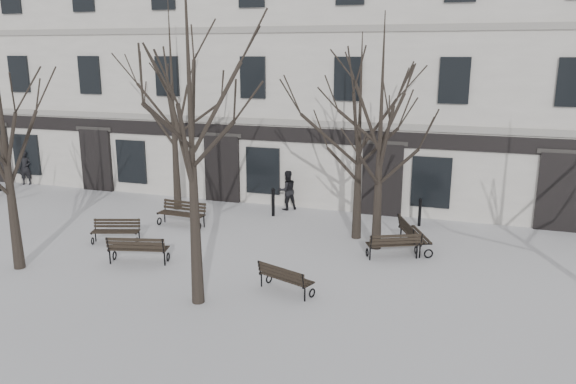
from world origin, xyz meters
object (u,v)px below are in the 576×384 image
at_px(bench_4, 394,244).
at_px(bench_5, 413,234).
at_px(tree_1, 0,107).
at_px(bench_0, 116,230).
at_px(tree_2, 190,91).
at_px(bench_1, 138,248).
at_px(bench_2, 285,277).
at_px(bench_3, 182,213).

height_order(bench_4, bench_5, bench_5).
xyz_separation_m(tree_1, bench_0, (1.42, 2.96, -4.45)).
height_order(tree_2, bench_0, tree_2).
relative_size(bench_1, bench_4, 1.07).
distance_m(bench_1, bench_5, 8.94).
xyz_separation_m(bench_4, bench_5, (0.46, 1.06, 0.06)).
distance_m(tree_2, bench_1, 6.17).
bearing_deg(bench_1, bench_5, -167.01).
bearing_deg(tree_1, bench_2, 5.62).
distance_m(tree_1, tree_2, 6.36).
bearing_deg(bench_1, bench_0, -53.05).
bearing_deg(bench_3, tree_1, -112.43).
distance_m(bench_0, bench_4, 9.47).
bearing_deg(tree_1, bench_5, 26.13).
bearing_deg(tree_1, bench_3, 63.91).
relative_size(bench_1, bench_3, 1.02).
xyz_separation_m(bench_1, bench_2, (5.04, -0.65, -0.06)).
bearing_deg(tree_2, bench_3, 121.95).
relative_size(bench_0, bench_5, 0.83).
bearing_deg(bench_3, bench_4, -3.03).
xyz_separation_m(bench_2, bench_5, (2.93, 4.69, 0.09)).
distance_m(bench_0, bench_2, 7.21).
relative_size(bench_3, bench_5, 0.93).
bearing_deg(bench_1, tree_2, 133.73).
bearing_deg(bench_2, bench_5, -101.12).
distance_m(bench_3, bench_5, 8.58).
xyz_separation_m(tree_1, bench_2, (8.29, 0.82, -4.45)).
bearing_deg(tree_1, tree_2, -4.28).
bearing_deg(bench_0, tree_1, -133.73).
relative_size(tree_1, bench_5, 3.86).
bearing_deg(bench_0, bench_3, 45.06).
bearing_deg(bench_3, bench_2, -35.42).
xyz_separation_m(tree_1, bench_3, (2.65, 5.40, -4.39)).
xyz_separation_m(bench_2, bench_4, (2.47, 3.63, 0.03)).
bearing_deg(bench_0, bench_4, -9.14).
bearing_deg(bench_4, bench_5, -138.49).
height_order(bench_3, bench_5, bench_5).
height_order(bench_1, bench_2, bench_1).
relative_size(tree_1, bench_1, 4.08).
relative_size(tree_1, bench_0, 4.64).
xyz_separation_m(bench_0, bench_5, (9.81, 2.54, 0.09)).
relative_size(bench_4, bench_5, 0.89).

